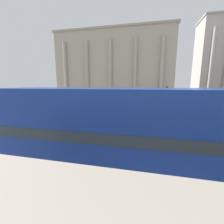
{
  "coord_description": "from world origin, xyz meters",
  "views": [
    {
      "loc": [
        -0.72,
        -1.98,
        4.54
      ],
      "look_at": [
        -4.73,
        15.56,
        1.19
      ],
      "focal_mm": 24.0,
      "sensor_mm": 36.0,
      "label": 1
    }
  ],
  "objects_px": {
    "traffic_light_far": "(166,95)",
    "pedestrian_red": "(208,104)",
    "plaza_building_left": "(116,67)",
    "car_white": "(146,110)",
    "double_decker_bus": "(122,134)",
    "traffic_light_mid": "(161,101)",
    "car_silver": "(179,106)",
    "pedestrian_grey": "(188,113)"
  },
  "relations": [
    {
      "from": "traffic_light_mid",
      "to": "pedestrian_red",
      "type": "xyz_separation_m",
      "value": [
        9.15,
        9.8,
        -1.33
      ]
    },
    {
      "from": "double_decker_bus",
      "to": "pedestrian_red",
      "type": "xyz_separation_m",
      "value": [
        12.04,
        24.22,
        -1.4
      ]
    },
    {
      "from": "double_decker_bus",
      "to": "pedestrian_red",
      "type": "height_order",
      "value": "double_decker_bus"
    },
    {
      "from": "traffic_light_far",
      "to": "car_silver",
      "type": "height_order",
      "value": "traffic_light_far"
    },
    {
      "from": "car_white",
      "to": "traffic_light_mid",
      "type": "bearing_deg",
      "value": -111.02
    },
    {
      "from": "pedestrian_red",
      "to": "pedestrian_grey",
      "type": "distance_m",
      "value": 11.67
    },
    {
      "from": "traffic_light_mid",
      "to": "pedestrian_grey",
      "type": "distance_m",
      "value": 3.66
    },
    {
      "from": "plaza_building_left",
      "to": "car_white",
      "type": "distance_m",
      "value": 27.81
    },
    {
      "from": "double_decker_bus",
      "to": "car_white",
      "type": "xyz_separation_m",
      "value": [
        1.08,
        16.3,
        -1.73
      ]
    },
    {
      "from": "traffic_light_far",
      "to": "pedestrian_red",
      "type": "xyz_separation_m",
      "value": [
        7.72,
        3.28,
        -1.69
      ]
    },
    {
      "from": "traffic_light_far",
      "to": "pedestrian_red",
      "type": "distance_m",
      "value": 8.56
    },
    {
      "from": "plaza_building_left",
      "to": "pedestrian_red",
      "type": "bearing_deg",
      "value": -38.7
    },
    {
      "from": "traffic_light_mid",
      "to": "pedestrian_grey",
      "type": "xyz_separation_m",
      "value": [
        3.36,
        -0.33,
        -1.41
      ]
    },
    {
      "from": "traffic_light_far",
      "to": "car_silver",
      "type": "relative_size",
      "value": 1.0
    },
    {
      "from": "double_decker_bus",
      "to": "car_silver",
      "type": "distance_m",
      "value": 23.57
    },
    {
      "from": "traffic_light_mid",
      "to": "traffic_light_far",
      "type": "bearing_deg",
      "value": 77.65
    },
    {
      "from": "car_white",
      "to": "pedestrian_grey",
      "type": "distance_m",
      "value": 5.62
    },
    {
      "from": "double_decker_bus",
      "to": "pedestrian_grey",
      "type": "relative_size",
      "value": 6.31
    },
    {
      "from": "traffic_light_mid",
      "to": "traffic_light_far",
      "type": "xyz_separation_m",
      "value": [
        1.43,
        6.51,
        0.36
      ]
    },
    {
      "from": "traffic_light_far",
      "to": "car_white",
      "type": "height_order",
      "value": "traffic_light_far"
    },
    {
      "from": "pedestrian_grey",
      "to": "plaza_building_left",
      "type": "bearing_deg",
      "value": 128.03
    },
    {
      "from": "double_decker_bus",
      "to": "traffic_light_far",
      "type": "distance_m",
      "value": 21.38
    },
    {
      "from": "car_silver",
      "to": "pedestrian_red",
      "type": "distance_m",
      "value": 5.51
    },
    {
      "from": "pedestrian_red",
      "to": "plaza_building_left",
      "type": "bearing_deg",
      "value": 46.94
    },
    {
      "from": "car_white",
      "to": "pedestrian_red",
      "type": "distance_m",
      "value": 13.53
    },
    {
      "from": "traffic_light_far",
      "to": "pedestrian_grey",
      "type": "relative_size",
      "value": 2.55
    },
    {
      "from": "traffic_light_far",
      "to": "plaza_building_left",
      "type": "bearing_deg",
      "value": 123.12
    },
    {
      "from": "plaza_building_left",
      "to": "traffic_light_mid",
      "type": "height_order",
      "value": "plaza_building_left"
    },
    {
      "from": "car_silver",
      "to": "pedestrian_red",
      "type": "relative_size",
      "value": 2.36
    },
    {
      "from": "pedestrian_red",
      "to": "car_silver",
      "type": "bearing_deg",
      "value": 104.02
    },
    {
      "from": "pedestrian_grey",
      "to": "car_silver",
      "type": "bearing_deg",
      "value": 94.96
    },
    {
      "from": "traffic_light_far",
      "to": "car_white",
      "type": "distance_m",
      "value": 6.01
    },
    {
      "from": "car_silver",
      "to": "pedestrian_red",
      "type": "xyz_separation_m",
      "value": [
        5.22,
        1.73,
        0.33
      ]
    },
    {
      "from": "plaza_building_left",
      "to": "pedestrian_grey",
      "type": "distance_m",
      "value": 31.76
    },
    {
      "from": "double_decker_bus",
      "to": "traffic_light_mid",
      "type": "height_order",
      "value": "double_decker_bus"
    },
    {
      "from": "car_white",
      "to": "traffic_light_far",
      "type": "bearing_deg",
      "value": -9.88
    },
    {
      "from": "car_white",
      "to": "pedestrian_red",
      "type": "bearing_deg",
      "value": -29.14
    },
    {
      "from": "double_decker_bus",
      "to": "pedestrian_grey",
      "type": "bearing_deg",
      "value": 63.74
    },
    {
      "from": "plaza_building_left",
      "to": "pedestrian_grey",
      "type": "bearing_deg",
      "value": -60.87
    },
    {
      "from": "double_decker_bus",
      "to": "traffic_light_far",
      "type": "xyz_separation_m",
      "value": [
        4.32,
        20.94,
        0.29
      ]
    },
    {
      "from": "car_silver",
      "to": "car_white",
      "type": "distance_m",
      "value": 8.44
    },
    {
      "from": "double_decker_bus",
      "to": "traffic_light_far",
      "type": "relative_size",
      "value": 2.48
    }
  ]
}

